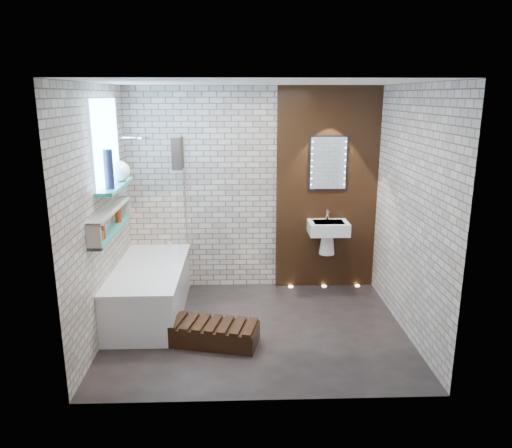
{
  "coord_description": "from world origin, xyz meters",
  "views": [
    {
      "loc": [
        -0.17,
        -4.9,
        2.48
      ],
      "look_at": [
        0.0,
        0.15,
        1.15
      ],
      "focal_mm": 34.42,
      "sensor_mm": 36.0,
      "label": 1
    }
  ],
  "objects_px": {
    "bathtub": "(150,290)",
    "bath_screen": "(182,198)",
    "led_mirror": "(328,163)",
    "washbasin": "(328,232)",
    "walnut_step": "(214,334)"
  },
  "relations": [
    {
      "from": "led_mirror",
      "to": "walnut_step",
      "type": "height_order",
      "value": "led_mirror"
    },
    {
      "from": "washbasin",
      "to": "walnut_step",
      "type": "distance_m",
      "value": 2.08
    },
    {
      "from": "bathtub",
      "to": "walnut_step",
      "type": "relative_size",
      "value": 1.94
    },
    {
      "from": "washbasin",
      "to": "walnut_step",
      "type": "xyz_separation_m",
      "value": [
        -1.4,
        -1.37,
        -0.69
      ]
    },
    {
      "from": "bathtub",
      "to": "walnut_step",
      "type": "distance_m",
      "value": 1.09
    },
    {
      "from": "bath_screen",
      "to": "washbasin",
      "type": "xyz_separation_m",
      "value": [
        1.82,
        0.18,
        -0.49
      ]
    },
    {
      "from": "led_mirror",
      "to": "bathtub",
      "type": "bearing_deg",
      "value": -160.22
    },
    {
      "from": "bath_screen",
      "to": "led_mirror",
      "type": "distance_m",
      "value": 1.89
    },
    {
      "from": "bath_screen",
      "to": "led_mirror",
      "type": "height_order",
      "value": "led_mirror"
    },
    {
      "from": "bathtub",
      "to": "bath_screen",
      "type": "distance_m",
      "value": 1.14
    },
    {
      "from": "bathtub",
      "to": "bath_screen",
      "type": "xyz_separation_m",
      "value": [
        0.35,
        0.44,
        0.99
      ]
    },
    {
      "from": "bathtub",
      "to": "led_mirror",
      "type": "bearing_deg",
      "value": 19.78
    },
    {
      "from": "led_mirror",
      "to": "bath_screen",
      "type": "bearing_deg",
      "value": -169.34
    },
    {
      "from": "washbasin",
      "to": "walnut_step",
      "type": "relative_size",
      "value": 0.65
    },
    {
      "from": "bath_screen",
      "to": "washbasin",
      "type": "distance_m",
      "value": 1.89
    }
  ]
}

